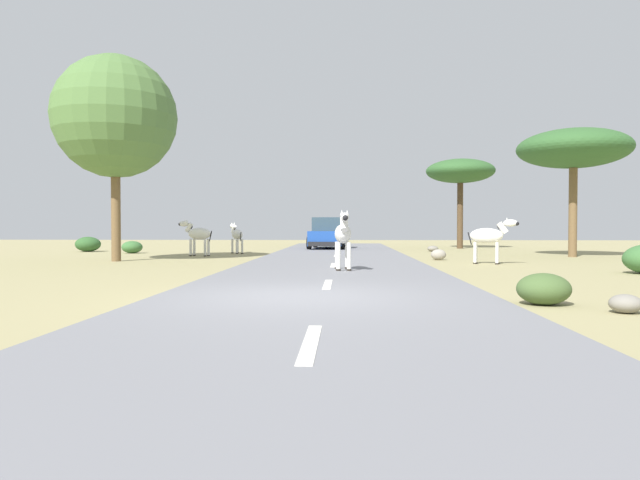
{
  "coord_description": "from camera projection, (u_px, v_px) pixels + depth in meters",
  "views": [
    {
      "loc": [
        0.82,
        -9.86,
        1.25
      ],
      "look_at": [
        0.01,
        8.82,
        0.83
      ],
      "focal_mm": 31.93,
      "sensor_mm": 36.0,
      "label": 1
    }
  ],
  "objects": [
    {
      "name": "ground_plane",
      "position": [
        298.0,
        299.0,
        9.91
      ],
      "size": [
        90.0,
        90.0,
        0.0
      ],
      "primitive_type": "plane",
      "color": "#998E60"
    },
    {
      "name": "road",
      "position": [
        324.0,
        297.0,
        9.89
      ],
      "size": [
        6.0,
        64.0,
        0.05
      ],
      "primitive_type": "cube",
      "color": "slate",
      "rests_on": "ground_plane"
    },
    {
      "name": "lane_markings",
      "position": [
        322.0,
        304.0,
        8.89
      ],
      "size": [
        0.16,
        56.0,
        0.01
      ],
      "color": "silver",
      "rests_on": "road"
    },
    {
      "name": "zebra_0",
      "position": [
        343.0,
        235.0,
        15.82
      ],
      "size": [
        0.53,
        1.76,
        1.66
      ],
      "rotation": [
        0.0,
        0.0,
        3.21
      ],
      "color": "silver",
      "rests_on": "road"
    },
    {
      "name": "zebra_1",
      "position": [
        237.0,
        235.0,
        26.83
      ],
      "size": [
        0.97,
        1.44,
        1.48
      ],
      "rotation": [
        0.0,
        0.0,
        0.51
      ],
      "color": "silver",
      "rests_on": "ground_plane"
    },
    {
      "name": "zebra_2",
      "position": [
        198.0,
        234.0,
        24.47
      ],
      "size": [
        1.63,
        0.79,
        1.59
      ],
      "rotation": [
        0.0,
        0.0,
        1.26
      ],
      "color": "silver",
      "rests_on": "ground_plane"
    },
    {
      "name": "zebra_3",
      "position": [
        489.0,
        236.0,
        19.2
      ],
      "size": [
        1.62,
        0.77,
        1.57
      ],
      "rotation": [
        0.0,
        0.0,
        4.41
      ],
      "color": "silver",
      "rests_on": "ground_plane"
    },
    {
      "name": "car_0",
      "position": [
        328.0,
        234.0,
        32.07
      ],
      "size": [
        2.27,
        4.46,
        1.74
      ],
      "rotation": [
        0.0,
        0.0,
        3.07
      ],
      "color": "#1E479E",
      "rests_on": "road"
    },
    {
      "name": "car_1",
      "position": [
        326.0,
        233.0,
        38.89
      ],
      "size": [
        2.06,
        4.36,
        1.74
      ],
      "rotation": [
        0.0,
        0.0,
        0.01
      ],
      "color": "#476B38",
      "rests_on": "road"
    },
    {
      "name": "tree_0",
      "position": [
        460.0,
        172.0,
        33.01
      ],
      "size": [
        3.95,
        3.95,
        5.2
      ],
      "color": "#4C3823",
      "rests_on": "ground_plane"
    },
    {
      "name": "tree_1",
      "position": [
        115.0,
        117.0,
        20.66
      ],
      "size": [
        4.43,
        4.43,
        7.48
      ],
      "color": "brown",
      "rests_on": "ground_plane"
    },
    {
      "name": "tree_3",
      "position": [
        574.0,
        149.0,
        23.71
      ],
      "size": [
        4.58,
        4.58,
        5.33
      ],
      "color": "brown",
      "rests_on": "ground_plane"
    },
    {
      "name": "bush_2",
      "position": [
        88.0,
        244.0,
        28.91
      ],
      "size": [
        1.27,
        1.14,
        0.76
      ],
      "primitive_type": "ellipsoid",
      "color": "#2D5628",
      "rests_on": "ground_plane"
    },
    {
      "name": "bush_3",
      "position": [
        544.0,
        289.0,
        9.13
      ],
      "size": [
        0.85,
        0.77,
        0.51
      ],
      "primitive_type": "ellipsoid",
      "color": "#425B2D",
      "rests_on": "ground_plane"
    },
    {
      "name": "bush_4",
      "position": [
        132.0,
        247.0,
        27.11
      ],
      "size": [
        0.98,
        0.88,
        0.59
      ],
      "primitive_type": "ellipsoid",
      "color": "#386633",
      "rests_on": "ground_plane"
    },
    {
      "name": "rock_0",
      "position": [
        626.0,
        304.0,
        8.25
      ],
      "size": [
        0.46,
        0.45,
        0.28
      ],
      "primitive_type": "ellipsoid",
      "color": "gray",
      "rests_on": "ground_plane"
    },
    {
      "name": "rock_1",
      "position": [
        433.0,
        249.0,
        28.96
      ],
      "size": [
        0.56,
        0.48,
        0.3
      ],
      "primitive_type": "ellipsoid",
      "color": "gray",
      "rests_on": "ground_plane"
    },
    {
      "name": "rock_3",
      "position": [
        439.0,
        255.0,
        21.52
      ],
      "size": [
        0.57,
        0.44,
        0.41
      ],
      "primitive_type": "ellipsoid",
      "color": "gray",
      "rests_on": "ground_plane"
    }
  ]
}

